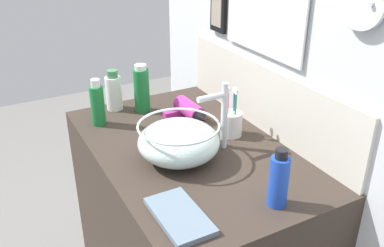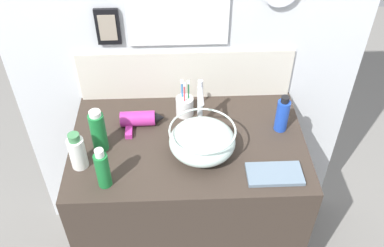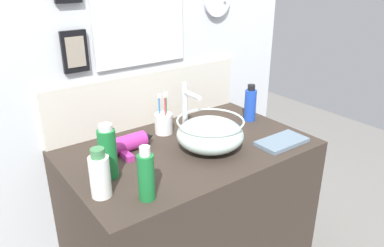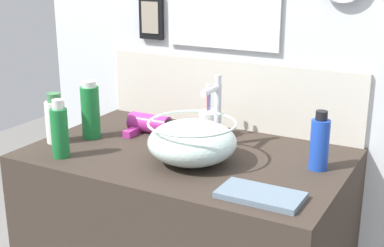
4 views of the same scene
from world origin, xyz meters
The scene contains 11 objects.
vanity_counter centered at (0.00, 0.00, 0.46)m, with size 1.01×0.64×0.92m, color #382D26.
back_panel centered at (0.00, 0.35, 1.21)m, with size 1.64×0.10×2.41m.
glass_bowl_sink centered at (0.06, -0.07, 0.99)m, with size 0.27×0.27×0.13m.
faucet centered at (0.06, 0.09, 1.06)m, with size 0.02×0.12×0.24m.
hair_drier centered at (-0.21, 0.11, 0.96)m, with size 0.20×0.13×0.07m.
toothbrush_cup centered at (-0.01, 0.18, 0.97)m, with size 0.08×0.08×0.19m.
shampoo_bottle centered at (-0.37, -0.03, 1.02)m, with size 0.06×0.06×0.20m.
spray_bottle centered at (-0.44, -0.12, 1.00)m, with size 0.07×0.07×0.17m.
lotion_bottle centered at (-0.33, -0.23, 1.01)m, with size 0.05×0.05×0.19m.
soap_dispenser centered at (0.41, 0.06, 1.01)m, with size 0.06×0.06×0.18m.
hand_towel centered at (0.34, -0.21, 0.93)m, with size 0.22×0.12×0.02m, color slate.
Camera 3 is at (-0.82, -1.14, 1.62)m, focal length 35.00 mm.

